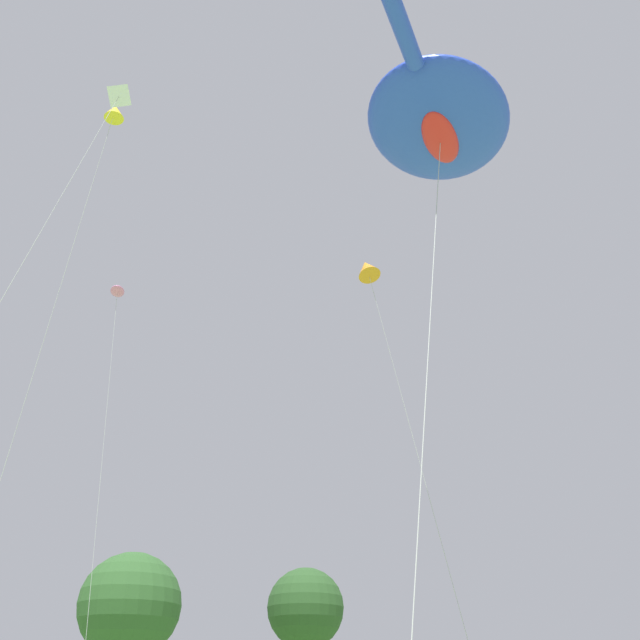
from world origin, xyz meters
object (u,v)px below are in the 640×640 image
Objects in this scene: small_kite_triangle_green at (117,296)px; tree_pine_center at (130,606)px; big_show_kite at (436,116)px; small_kite_bird_shape at (367,270)px; tree_shrub_far at (306,609)px; small_kite_diamond_red at (113,116)px; small_kite_delta_white at (95,138)px.

small_kite_triangle_green reaches higher than tree_pine_center.
big_show_kite is at bearing -86.45° from tree_pine_center.
tree_shrub_far is at bearing 59.18° from small_kite_bird_shape.
small_kite_triangle_green is (-7.57, 17.45, 1.04)m from big_show_kite.
big_show_kite is 1.10× the size of small_kite_bird_shape.
big_show_kite is 10.92m from small_kite_diamond_red.
small_kite_diamond_red reaches higher than tree_pine_center.
small_kite_triangle_green is 1.80× the size of tree_pine_center.
small_kite_triangle_green is 23.89m from tree_pine_center.
small_kite_diamond_red is 1.86× the size of tree_shrub_far.
tree_pine_center is (-12.50, -0.30, -0.39)m from tree_shrub_far.
big_show_kite reaches higher than tree_pine_center.
small_kite_bird_shape is (10.31, 1.72, -2.83)m from small_kite_diamond_red.
tree_shrub_far is (17.74, 20.44, -11.35)m from small_kite_triangle_green.
small_kite_delta_white is 40.61m from tree_shrub_far.
small_kite_delta_white is at bearing -120.63° from tree_shrub_far.
tree_pine_center is (-2.33, 37.59, -10.71)m from big_show_kite.
small_kite_diamond_red is at bearing 175.48° from small_kite_bird_shape.
big_show_kite is at bearing -110.61° from small_kite_bird_shape.
small_kite_delta_white is at bearing -178.03° from small_kite_bird_shape.
big_show_kite reaches higher than tree_shrub_far.
small_kite_delta_white reaches higher than small_kite_bird_shape.
big_show_kite is at bearing -145.93° from small_kite_triangle_green.
small_kite_bird_shape is at bearing 158.75° from small_kite_diamond_red.
small_kite_triangle_green is 1.00× the size of small_kite_delta_white.
tree_shrub_far is at bearing 28.88° from big_show_kite.
big_show_kite is 39.15m from tree_pine_center.
small_kite_triangle_green is at bearing 67.35° from big_show_kite.
big_show_kite is 40.57m from tree_shrub_far.
tree_shrub_far is at bearing 1.39° from tree_pine_center.
big_show_kite is 0.96× the size of small_kite_triangle_green.
tree_pine_center is (7.17, 32.36, -11.95)m from small_kite_diamond_red.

